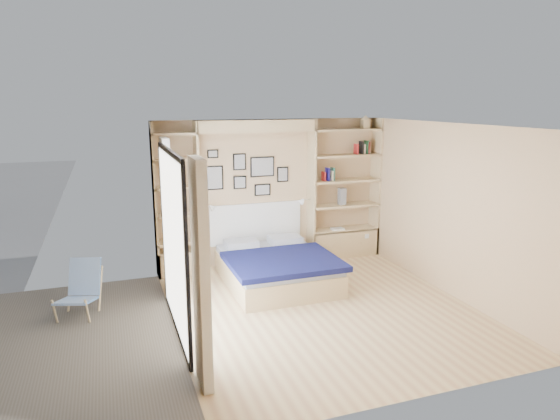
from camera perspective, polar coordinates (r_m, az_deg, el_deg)
name	(u,v)px	position (r m, az deg, el deg)	size (l,w,h in m)	color
ground	(322,309)	(7.04, 4.79, -11.16)	(4.50, 4.50, 0.00)	#D6B980
room_shell	(262,212)	(7.93, -2.11, -0.20)	(4.50, 4.50, 4.50)	tan
bed	(276,266)	(7.85, -0.48, -6.47)	(1.63, 2.09, 1.07)	#DABA83
photo_gallery	(245,173)	(8.48, -3.98, 4.23)	(1.48, 0.02, 0.82)	black
reading_lamps	(258,204)	(8.40, -2.52, 0.68)	(1.92, 0.12, 0.15)	silver
shelf_decor	(331,166)	(8.85, 5.88, 5.08)	(3.53, 0.23, 2.03)	#A51E1E
deck	(34,351)	(6.57, -26.26, -14.27)	(3.20, 4.00, 0.05)	#675B4C
deck_chair	(81,289)	(7.23, -21.84, -8.42)	(0.65, 0.83, 0.74)	tan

